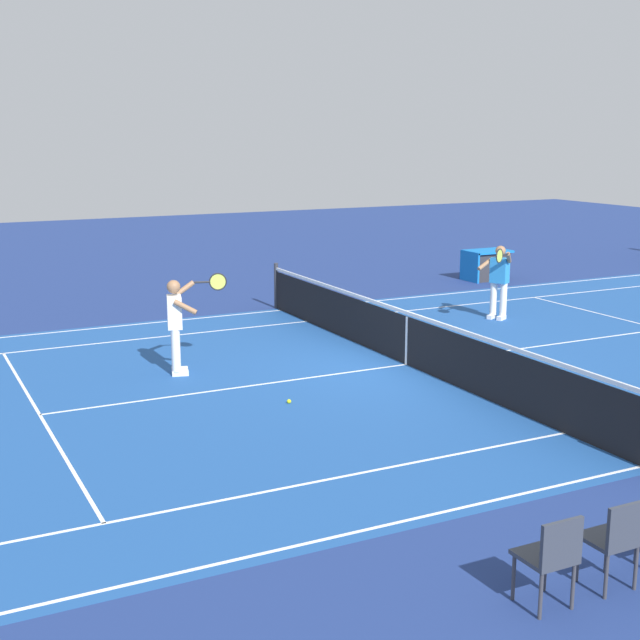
# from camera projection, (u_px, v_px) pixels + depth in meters

# --- Properties ---
(ground_plane) EXTENTS (60.00, 60.00, 0.00)m
(ground_plane) POSITION_uv_depth(u_px,v_px,m) (407.00, 364.00, 15.70)
(ground_plane) COLOR navy
(court_slab) EXTENTS (24.20, 11.40, 0.00)m
(court_slab) POSITION_uv_depth(u_px,v_px,m) (407.00, 364.00, 15.70)
(court_slab) COLOR #1E4C93
(court_slab) RESTS_ON ground_plane
(court_line_markings) EXTENTS (23.85, 11.05, 0.01)m
(court_line_markings) POSITION_uv_depth(u_px,v_px,m) (407.00, 364.00, 15.70)
(court_line_markings) COLOR white
(court_line_markings) RESTS_ON ground_plane
(tennis_net) EXTENTS (0.10, 11.70, 1.08)m
(tennis_net) POSITION_uv_depth(u_px,v_px,m) (407.00, 338.00, 15.60)
(tennis_net) COLOR #2D2D33
(tennis_net) RESTS_ON ground_plane
(tennis_player_near) EXTENTS (1.16, 0.75, 1.70)m
(tennis_player_near) POSITION_uv_depth(u_px,v_px,m) (177.00, 321.00, 14.90)
(tennis_player_near) COLOR white
(tennis_player_near) RESTS_ON ground_plane
(tennis_player_far) EXTENTS (0.88, 0.98, 1.70)m
(tennis_player_far) POSITION_uv_depth(u_px,v_px,m) (499.00, 278.00, 19.35)
(tennis_player_far) COLOR white
(tennis_player_far) RESTS_ON ground_plane
(tennis_ball) EXTENTS (0.07, 0.07, 0.07)m
(tennis_ball) POSITION_uv_depth(u_px,v_px,m) (289.00, 401.00, 13.44)
(tennis_ball) COLOR #CCE01E
(tennis_ball) RESTS_ON ground_plane
(spectator_chair_2) EXTENTS (0.44, 0.44, 0.88)m
(spectator_chair_2) POSITION_uv_depth(u_px,v_px,m) (615.00, 537.00, 7.86)
(spectator_chair_2) COLOR #38383D
(spectator_chair_2) RESTS_ON ground_plane
(spectator_chair_3) EXTENTS (0.44, 0.44, 0.88)m
(spectator_chair_3) POSITION_uv_depth(u_px,v_px,m) (551.00, 554.00, 7.53)
(spectator_chair_3) COLOR #38383D
(spectator_chair_3) RESTS_ON ground_plane
(equipment_cart_tarped) EXTENTS (1.25, 0.84, 0.85)m
(equipment_cart_tarped) POSITION_uv_depth(u_px,v_px,m) (486.00, 265.00, 24.66)
(equipment_cart_tarped) COLOR #2D2D33
(equipment_cart_tarped) RESTS_ON ground_plane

